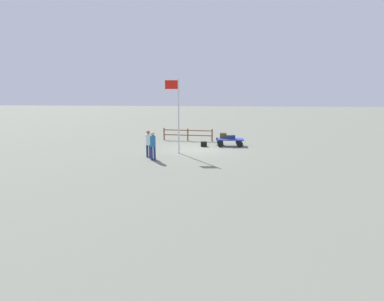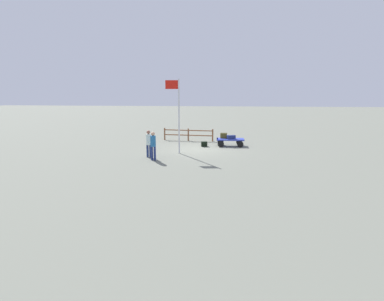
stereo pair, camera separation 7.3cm
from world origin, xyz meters
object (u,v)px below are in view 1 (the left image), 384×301
Objects in this scene: luggage_cart at (229,141)px; suitcase_navy at (231,137)px; worker_lead at (148,142)px; worker_trailing at (153,144)px; suitcase_dark at (223,136)px; flagpole at (177,110)px; suitcase_grey at (204,144)px.

suitcase_navy is (-0.09, 0.12, 0.29)m from luggage_cart.
luggage_cart is 0.33m from suitcase_navy.
worker_trailing is at bearing 120.43° from worker_lead.
suitcase_dark is 6.73m from worker_lead.
suitcase_navy is 0.39× the size of worker_lead.
worker_trailing is (4.33, 5.51, 0.26)m from suitcase_dark.
flagpole is at bearing -118.56° from worker_trailing.
flagpole is (-1.20, -2.20, 1.91)m from worker_trailing.
suitcase_navy is 0.14× the size of flagpole.
worker_trailing is at bearing 46.36° from suitcase_navy.
worker_trailing reaches higher than suitcase_dark.
suitcase_grey is at bearing 22.73° from suitcase_dark.
worker_trailing is (-0.46, 0.78, 0.03)m from worker_lead.
suitcase_navy is at bearing 146.30° from suitcase_dark.
suitcase_dark is 1.70m from suitcase_grey.
suitcase_navy is at bearing -173.26° from suitcase_grey.
suitcase_navy is at bearing -140.92° from worker_lead.
suitcase_dark is at bearing -28.45° from luggage_cart.
suitcase_navy is 1.31× the size of suitcase_dark.
worker_lead is at bearing 39.08° from suitcase_navy.
suitcase_grey is 0.29× the size of worker_lead.
suitcase_grey is 0.28× the size of worker_trailing.
luggage_cart is 6.93m from worker_lead.
worker_lead reaches higher than suitcase_grey.
flagpole reaches higher than luggage_cart.
luggage_cart is 5.35m from flagpole.
worker_trailing reaches higher than suitcase_grey.
suitcase_navy is 6.90m from worker_lead.
worker_trailing is at bearing 47.52° from luggage_cart.
flagpole is (3.61, 3.05, 2.52)m from luggage_cart.
luggage_cart is 3.08× the size of suitcase_navy.
suitcase_dark is (0.48, -0.26, 0.35)m from luggage_cart.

